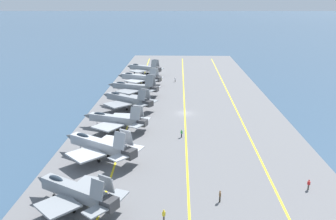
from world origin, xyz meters
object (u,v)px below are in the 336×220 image
at_px(parked_jet_sixth, 139,77).
at_px(crew_brown_vest, 220,196).
at_px(parked_jet_fourth, 127,99).
at_px(crew_yellow_vest, 164,215).
at_px(parked_jet_seventh, 144,68).
at_px(parked_jet_nearest, 75,191).
at_px(crew_red_vest, 309,184).
at_px(parked_jet_second, 99,145).
at_px(crew_green_vest, 182,133).
at_px(crew_white_vest, 175,79).
at_px(parked_jet_fifth, 133,87).
at_px(parked_jet_third, 115,119).

distance_m(parked_jet_sixth, crew_brown_vest, 78.29).
bearing_deg(parked_jet_fourth, crew_yellow_vest, -166.69).
xyz_separation_m(parked_jet_fourth, parked_jet_seventh, (45.96, -0.02, 0.01)).
bearing_deg(parked_jet_nearest, crew_red_vest, -80.38).
bearing_deg(parked_jet_second, crew_green_vest, -53.41).
bearing_deg(crew_green_vest, crew_red_vest, -137.56).
xyz_separation_m(parked_jet_sixth, crew_green_vest, (-50.31, -14.52, -1.42)).
bearing_deg(parked_jet_sixth, crew_white_vest, -73.34).
relative_size(parked_jet_seventh, crew_brown_vest, 8.41).
relative_size(parked_jet_fifth, crew_red_vest, 10.22).
height_order(parked_jet_fifth, parked_jet_seventh, parked_jet_fifth).
distance_m(parked_jet_third, crew_green_vest, 15.69).
bearing_deg(parked_jet_second, parked_jet_fourth, -1.10).
height_order(parked_jet_fourth, parked_jet_seventh, parked_jet_seventh).
height_order(parked_jet_nearest, parked_jet_third, parked_jet_third).
bearing_deg(crew_yellow_vest, parked_jet_seventh, 7.08).
distance_m(parked_jet_second, parked_jet_third, 15.81).
bearing_deg(crew_brown_vest, parked_jet_fifth, 18.44).
bearing_deg(crew_green_vest, parked_jet_third, 73.13).
bearing_deg(crew_brown_vest, parked_jet_third, 34.29).
xyz_separation_m(parked_jet_second, crew_white_vest, (65.31, -13.12, -1.86)).
relative_size(crew_red_vest, crew_green_vest, 0.97).
bearing_deg(crew_green_vest, parked_jet_fourth, 35.30).
bearing_deg(crew_brown_vest, parked_jet_second, 55.60).
xyz_separation_m(parked_jet_third, parked_jet_fifth, (30.43, -0.28, 0.26)).
height_order(parked_jet_seventh, crew_red_vest, parked_jet_seventh).
height_order(crew_white_vest, crew_brown_vest, crew_brown_vest).
bearing_deg(parked_jet_third, parked_jet_nearest, 179.66).
bearing_deg(parked_jet_fifth, parked_jet_seventh, -0.25).
height_order(parked_jet_nearest, crew_white_vest, parked_jet_nearest).
distance_m(parked_jet_seventh, crew_red_vest, 94.31).
xyz_separation_m(crew_green_vest, crew_brown_vest, (-25.38, -5.44, 0.07)).
height_order(parked_jet_sixth, crew_white_vest, parked_jet_sixth).
distance_m(crew_white_vest, crew_yellow_vest, 84.52).
bearing_deg(crew_white_vest, crew_green_vest, -177.82).
bearing_deg(parked_jet_sixth, parked_jet_nearest, 179.54).
height_order(crew_red_vest, crew_green_vest, crew_green_vest).
distance_m(parked_jet_sixth, parked_jet_seventh, 16.22).
distance_m(parked_jet_nearest, parked_jet_seventh, 93.79).
distance_m(parked_jet_fifth, parked_jet_seventh, 31.56).
relative_size(parked_jet_fourth, crew_green_vest, 9.51).
bearing_deg(parked_jet_fourth, crew_red_vest, -140.88).
height_order(parked_jet_nearest, crew_red_vest, parked_jet_nearest).
distance_m(parked_jet_second, parked_jet_seventh, 77.80).
bearing_deg(crew_white_vest, crew_yellow_vest, 179.70).
height_order(parked_jet_seventh, crew_brown_vest, parked_jet_seventh).
bearing_deg(parked_jet_fifth, crew_white_vest, -33.49).
relative_size(parked_jet_third, parked_jet_fifth, 0.94).
relative_size(crew_red_vest, crew_white_vest, 1.00).
bearing_deg(parked_jet_nearest, parked_jet_third, -0.34).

